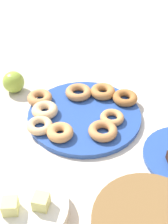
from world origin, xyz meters
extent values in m
plane|color=beige|center=(0.00, 0.00, 0.00)|extent=(2.40, 2.40, 0.00)
cylinder|color=#284C9E|center=(0.00, 0.00, 0.01)|extent=(0.38, 0.38, 0.02)
torus|color=#AD6B33|center=(-0.14, -0.07, 0.03)|extent=(0.12, 0.12, 0.03)
torus|color=#C6844C|center=(-0.06, 0.10, 0.03)|extent=(0.13, 0.13, 0.03)
torus|color=#EABC84|center=(0.13, 0.01, 0.03)|extent=(0.10, 0.10, 0.03)
torus|color=#C6844C|center=(0.03, -0.10, 0.03)|extent=(0.13, 0.13, 0.03)
torus|color=#C6844C|center=(0.16, -0.06, 0.03)|extent=(0.10, 0.10, 0.03)
torus|color=#EABC84|center=(0.14, 0.08, 0.03)|extent=(0.10, 0.10, 0.02)
torus|color=tan|center=(-0.09, 0.03, 0.03)|extent=(0.09, 0.09, 0.02)
torus|color=#BC7A3D|center=(-0.06, -0.11, 0.03)|extent=(0.11, 0.11, 0.03)
torus|color=tan|center=(0.07, 0.11, 0.03)|extent=(0.09, 0.09, 0.03)
cylinder|color=silver|center=(0.12, 0.37, 0.02)|extent=(0.20, 0.20, 0.04)
cube|color=#DBD67A|center=(0.09, 0.37, 0.05)|extent=(0.04, 0.04, 0.04)
cube|color=#DBD67A|center=(0.16, 0.39, 0.05)|extent=(0.04, 0.04, 0.04)
sphere|color=#93AD38|center=(0.27, -0.14, 0.04)|extent=(0.08, 0.08, 0.08)
camera|label=1|loc=(-0.03, 0.78, 0.67)|focal=48.85mm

